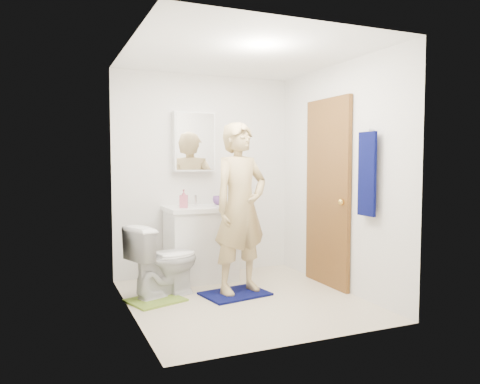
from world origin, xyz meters
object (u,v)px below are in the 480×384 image
at_px(vanity_cabinet, 200,245).
at_px(towel, 367,174).
at_px(toothbrush_cup, 218,200).
at_px(man, 240,208).
at_px(soap_dispenser, 184,199).
at_px(medicine_cabinet, 194,142).
at_px(toilet, 164,260).

xyz_separation_m(vanity_cabinet, towel, (1.18, -1.48, 0.85)).
height_order(toothbrush_cup, man, man).
relative_size(vanity_cabinet, soap_dispenser, 3.91).
xyz_separation_m(vanity_cabinet, man, (0.20, -0.71, 0.49)).
height_order(medicine_cabinet, soap_dispenser, medicine_cabinet).
xyz_separation_m(medicine_cabinet, toothbrush_cup, (0.27, -0.11, -0.70)).
distance_m(towel, man, 1.30).
height_order(soap_dispenser, toothbrush_cup, soap_dispenser).
xyz_separation_m(medicine_cabinet, towel, (1.18, -1.71, -0.35)).
bearing_deg(towel, medicine_cabinet, 124.61).
distance_m(medicine_cabinet, toothbrush_cup, 0.75).
distance_m(towel, toilet, 2.17).
relative_size(vanity_cabinet, towel, 1.00).
bearing_deg(man, toothbrush_cup, 70.98).
bearing_deg(man, medicine_cabinet, 87.59).
bearing_deg(vanity_cabinet, medicine_cabinet, 90.00).
relative_size(toilet, man, 0.43).
distance_m(vanity_cabinet, soap_dispenser, 0.59).
bearing_deg(vanity_cabinet, toilet, -137.45).
bearing_deg(toothbrush_cup, soap_dispenser, -160.49).
xyz_separation_m(towel, soap_dispenser, (-1.39, 1.44, -0.30)).
distance_m(vanity_cabinet, man, 0.89).
bearing_deg(towel, soap_dispenser, 134.06).
relative_size(soap_dispenser, toothbrush_cup, 1.54).
xyz_separation_m(vanity_cabinet, toothbrush_cup, (0.27, 0.12, 0.50)).
bearing_deg(vanity_cabinet, towel, -51.53).
xyz_separation_m(towel, man, (-0.98, 0.77, -0.36)).
bearing_deg(toilet, toothbrush_cup, -72.27).
bearing_deg(medicine_cabinet, towel, -55.39).
bearing_deg(towel, vanity_cabinet, 128.47).
bearing_deg(towel, man, 141.63).
relative_size(medicine_cabinet, soap_dispenser, 3.42).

